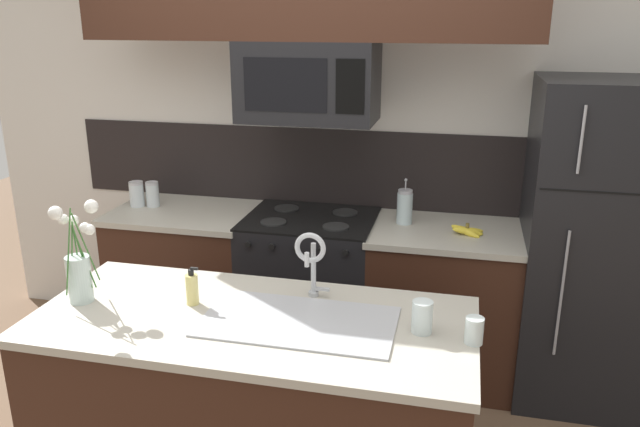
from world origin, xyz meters
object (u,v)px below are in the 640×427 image
Objects in this scene: drinking_glass at (422,317)px; spare_glass at (474,330)px; french_press at (405,207)px; storage_jar_tall at (137,194)px; stove_range at (311,289)px; refrigerator at (607,246)px; banana_bunch at (467,231)px; dish_soap_bottle at (192,289)px; flower_vase at (79,268)px; microwave at (309,82)px; sink_faucet at (311,256)px; storage_jar_medium at (153,194)px.

drinking_glass reaches higher than spare_glass.
french_press is at bearing 98.79° from drinking_glass.
storage_jar_tall is at bearing 146.53° from drinking_glass.
refrigerator reaches higher than stove_range.
banana_bunch is at bearing -2.10° from storage_jar_tall.
banana_bunch is 0.38m from french_press.
french_press is at bearing 59.14° from dish_soap_bottle.
storage_jar_tall is 0.59× the size of french_press.
refrigerator is 2.64m from flower_vase.
microwave reaches higher than spare_glass.
storage_jar_tall is (-1.12, 0.01, 0.53)m from stove_range.
microwave is at bearing 121.78° from drinking_glass.
sink_faucet reaches higher than banana_bunch.
spare_glass is at bearing -3.24° from dish_soap_bottle.
spare_glass is at bearing -31.74° from storage_jar_tall.
banana_bunch is 1.51× the size of drinking_glass.
banana_bunch is (0.90, -0.04, -0.78)m from microwave.
microwave reaches higher than flower_vase.
refrigerator reaches higher than drinking_glass.
french_press is at bearing 161.33° from banana_bunch.
flower_vase reaches higher than french_press.
spare_glass is (1.14, -0.06, -0.02)m from dish_soap_bottle.
stove_range is 1.51m from drinking_glass.
stove_range is 1.26m from sink_faucet.
storage_jar_medium is at bearing 105.23° from flower_vase.
spare_glass reaches higher than stove_range.
spare_glass is (0.19, -0.04, -0.01)m from drinking_glass.
sink_faucet is 1.85× the size of dish_soap_bottle.
spare_glass is (0.93, -1.24, -0.75)m from microwave.
dish_soap_bottle is (-1.10, -1.13, 0.05)m from banana_bunch.
storage_jar_medium is at bearing -179.07° from french_press.
storage_jar_medium is at bearing 179.68° from refrigerator.
refrigerator is at bearing 33.45° from dish_soap_bottle.
drinking_glass is (-0.89, -1.24, 0.09)m from refrigerator.
drinking_glass is at bearing -35.35° from storage_jar_medium.
dish_soap_bottle is at bearing -146.55° from refrigerator.
banana_bunch is at bearing -2.82° from storage_jar_medium.
refrigerator is 10.67× the size of dish_soap_bottle.
microwave is 0.42× the size of refrigerator.
flower_vase is (-0.93, -0.23, -0.05)m from sink_faucet.
flower_vase is at bearing -132.30° from french_press.
banana_bunch is 1.15× the size of dish_soap_bottle.
microwave is 0.89m from french_press.
french_press reaches higher than drinking_glass.
refrigerator is at bearing 6.24° from banana_bunch.
stove_range is 9.19× the size of spare_glass.
storage_jar_medium is 1.36m from flower_vase.
sink_faucet reaches higher than drinking_glass.
storage_jar_tall is 2.02m from banana_bunch.
dish_soap_bottle is at bearing -56.29° from storage_jar_medium.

